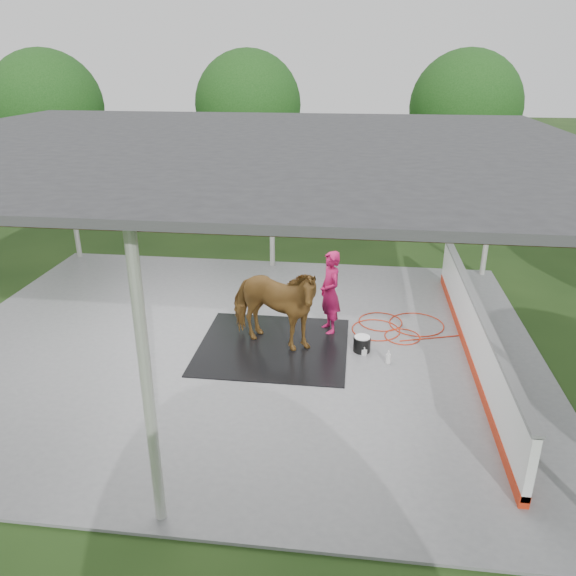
# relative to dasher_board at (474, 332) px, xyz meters

# --- Properties ---
(ground) EXTENTS (100.00, 100.00, 0.00)m
(ground) POSITION_rel_dasher_board_xyz_m (-4.60, 0.00, -0.59)
(ground) COLOR #1E3814
(concrete_slab) EXTENTS (12.00, 10.00, 0.05)m
(concrete_slab) POSITION_rel_dasher_board_xyz_m (-4.60, 0.00, -0.57)
(concrete_slab) COLOR slate
(concrete_slab) RESTS_ON ground
(pavilion_structure) EXTENTS (12.60, 10.60, 4.05)m
(pavilion_structure) POSITION_rel_dasher_board_xyz_m (-4.60, -0.00, 3.37)
(pavilion_structure) COLOR beige
(pavilion_structure) RESTS_ON ground
(dasher_board) EXTENTS (0.16, 8.00, 1.15)m
(dasher_board) POSITION_rel_dasher_board_xyz_m (0.00, 0.00, 0.00)
(dasher_board) COLOR #B7280F
(dasher_board) RESTS_ON concrete_slab
(tree_belt) EXTENTS (28.00, 28.00, 5.80)m
(tree_belt) POSITION_rel_dasher_board_xyz_m (-4.30, 0.90, 3.20)
(tree_belt) COLOR #382314
(tree_belt) RESTS_ON ground
(rubber_mat) EXTENTS (2.96, 2.77, 0.02)m
(rubber_mat) POSITION_rel_dasher_board_xyz_m (-3.86, -0.04, -0.53)
(rubber_mat) COLOR black
(rubber_mat) RESTS_ON concrete_slab
(horse) EXTENTS (2.29, 1.63, 1.76)m
(horse) POSITION_rel_dasher_board_xyz_m (-3.86, -0.04, 0.36)
(horse) COLOR brown
(horse) RESTS_ON rubber_mat
(handler) EXTENTS (0.65, 0.76, 1.77)m
(handler) POSITION_rel_dasher_board_xyz_m (-2.79, 0.80, 0.34)
(handler) COLOR #AA1249
(handler) RESTS_ON concrete_slab
(wash_bucket) EXTENTS (0.34, 0.34, 0.31)m
(wash_bucket) POSITION_rel_dasher_board_xyz_m (-2.10, -0.01, -0.38)
(wash_bucket) COLOR black
(wash_bucket) RESTS_ON concrete_slab
(soap_bottle_a) EXTENTS (0.12, 0.12, 0.28)m
(soap_bottle_a) POSITION_rel_dasher_board_xyz_m (-1.60, -0.45, -0.40)
(soap_bottle_a) COLOR silver
(soap_bottle_a) RESTS_ON concrete_slab
(soap_bottle_b) EXTENTS (0.11, 0.11, 0.18)m
(soap_bottle_b) POSITION_rel_dasher_board_xyz_m (-2.04, -0.17, -0.45)
(soap_bottle_b) COLOR #338CD8
(soap_bottle_b) RESTS_ON concrete_slab
(hose_coil) EXTENTS (2.51, 1.60, 0.02)m
(hose_coil) POSITION_rel_dasher_board_xyz_m (-1.37, 1.14, -0.53)
(hose_coil) COLOR #B8270D
(hose_coil) RESTS_ON concrete_slab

